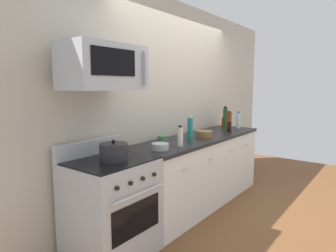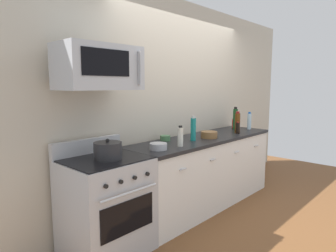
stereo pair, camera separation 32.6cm
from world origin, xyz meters
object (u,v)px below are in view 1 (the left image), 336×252
at_px(bottle_hot_sauce_red, 223,123).
at_px(bowl_green_glaze, 163,138).
at_px(bowl_red_small, 206,133).
at_px(bottle_wine_amber, 229,122).
at_px(microwave, 104,67).
at_px(bottle_sparkling_teal, 190,129).
at_px(bottle_water_clear, 239,120).
at_px(bottle_soy_sauce_dark, 230,127).
at_px(range_oven, 111,207).
at_px(bottle_wine_green, 225,118).
at_px(stockpot, 114,152).
at_px(bowl_steel_prep, 160,146).
at_px(bowl_wooden_salad, 204,134).
at_px(bottle_vinegar_white, 180,136).

relative_size(bottle_hot_sauce_red, bowl_green_glaze, 1.26).
bearing_deg(bowl_red_small, bottle_wine_amber, -14.09).
xyz_separation_m(microwave, bowl_red_small, (1.74, -0.05, -0.81)).
bearing_deg(bowl_red_small, bowl_green_glaze, 163.81).
xyz_separation_m(bottle_sparkling_teal, bowl_green_glaze, (-0.24, 0.24, -0.11)).
relative_size(bottle_water_clear, bottle_soy_sauce_dark, 1.59).
relative_size(range_oven, bottle_soy_sauce_dark, 6.37).
height_order(bottle_soy_sauce_dark, bottle_hot_sauce_red, bottle_soy_sauce_dark).
bearing_deg(bottle_soy_sauce_dark, range_oven, 175.58).
height_order(bottle_wine_amber, bottle_wine_green, bottle_wine_green).
distance_m(microwave, stockpot, 0.75).
bearing_deg(bottle_wine_amber, bottle_water_clear, 4.50).
distance_m(bottle_water_clear, bottle_soy_sauce_dark, 0.49).
xyz_separation_m(microwave, bottle_wine_green, (2.47, 0.03, -0.67)).
xyz_separation_m(bottle_wine_amber, stockpot, (-2.19, 0.07, -0.06)).
xyz_separation_m(bottle_wine_amber, bottle_wine_green, (0.27, 0.20, 0.02)).
bearing_deg(bottle_wine_green, range_oven, -178.23).
relative_size(bowl_red_small, bowl_green_glaze, 0.84).
distance_m(bottle_water_clear, bowl_red_small, 0.88).
xyz_separation_m(range_oven, bowl_red_small, (1.74, -0.00, 0.47)).
height_order(bottle_water_clear, bottle_wine_green, bottle_wine_green).
bearing_deg(stockpot, bowl_red_small, 1.61).
xyz_separation_m(bottle_water_clear, bottle_hot_sauce_red, (-0.06, 0.24, -0.05)).
relative_size(bottle_hot_sauce_red, bowl_steel_prep, 0.86).
height_order(bowl_steel_prep, bowl_green_glaze, bowl_steel_prep).
bearing_deg(range_oven, bottle_wine_amber, -3.12).
bearing_deg(bowl_green_glaze, bowl_red_small, -16.19).
bearing_deg(bowl_wooden_salad, bottle_hot_sauce_red, 12.89).
relative_size(bottle_wine_amber, bowl_red_small, 2.86).
bearing_deg(bottle_soy_sauce_dark, bottle_vinegar_white, 179.50).
xyz_separation_m(bottle_water_clear, bowl_red_small, (-0.87, 0.08, -0.10)).
bearing_deg(bowl_steel_prep, bottle_sparkling_teal, 4.60).
distance_m(bowl_red_small, bowl_green_glaze, 0.74).
relative_size(bottle_soy_sauce_dark, stockpot, 0.66).
xyz_separation_m(bottle_hot_sauce_red, bowl_red_small, (-0.82, -0.16, -0.05)).
height_order(microwave, bowl_steel_prep, microwave).
height_order(microwave, stockpot, microwave).
distance_m(bottle_wine_green, bowl_steel_prep, 1.87).
bearing_deg(bowl_red_small, bottle_sparkling_teal, -175.20).
relative_size(bowl_steel_prep, bowl_green_glaze, 1.47).
relative_size(range_oven, microwave, 1.44).
distance_m(range_oven, bottle_water_clear, 2.67).
distance_m(range_oven, bowl_steel_prep, 0.79).
bearing_deg(bowl_steel_prep, bottle_hot_sauce_red, 7.26).
xyz_separation_m(bottle_wine_amber, bottle_hot_sauce_red, (0.36, 0.27, -0.07)).
bearing_deg(bottle_vinegar_white, bottle_soy_sauce_dark, -0.50).
bearing_deg(stockpot, bottle_sparkling_teal, 0.43).
height_order(bottle_water_clear, bowl_wooden_salad, bottle_water_clear).
height_order(microwave, bottle_water_clear, microwave).
relative_size(microwave, bottle_vinegar_white, 3.20).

